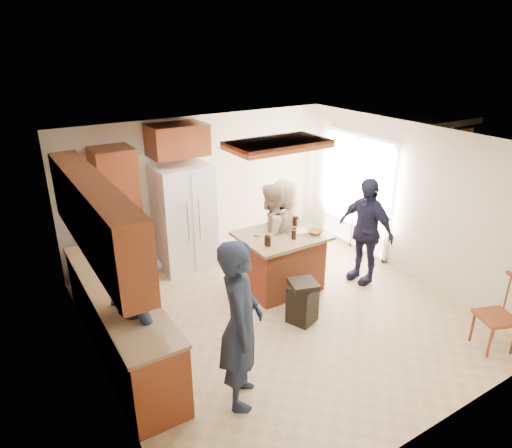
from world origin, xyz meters
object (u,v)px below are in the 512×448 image
person_counter (138,316)px  kitchen_island (281,261)px  refrigerator (184,218)px  person_side_right (365,231)px  person_behind_left (270,235)px  trash_bin (303,301)px  spindle_chair (498,317)px  person_front_left (241,325)px  person_behind_right (283,229)px

person_counter → kitchen_island: person_counter is taller
refrigerator → person_side_right: bearing=-41.2°
person_behind_left → trash_bin: bearing=63.0°
trash_bin → person_behind_left: bearing=78.5°
spindle_chair → person_front_left: bearing=163.6°
person_side_right → trash_bin: 1.71m
person_behind_left → spindle_chair: bearing=101.4°
trash_bin → spindle_chair: 2.47m
refrigerator → kitchen_island: (0.96, -1.48, -0.43)m
refrigerator → spindle_chair: size_ratio=1.81×
person_counter → trash_bin: 2.32m
kitchen_island → trash_bin: (-0.27, -0.92, -0.16)m
person_side_right → trash_bin: size_ratio=2.76×
refrigerator → trash_bin: size_ratio=2.86×
person_side_right → refrigerator: refrigerator is taller
spindle_chair → person_counter: bearing=155.1°
person_counter → trash_bin: person_counter is taller
person_behind_left → person_counter: 2.72m
person_behind_left → person_side_right: (1.32, -0.73, 0.03)m
person_counter → refrigerator: refrigerator is taller
person_front_left → spindle_chair: (3.19, -0.94, -0.50)m
person_front_left → refrigerator: 3.32m
person_counter → refrigerator: 2.80m
refrigerator → person_counter: bearing=-124.3°
person_front_left → refrigerator: (0.78, 3.22, -0.06)m
person_behind_right → person_side_right: bearing=141.0°
person_front_left → spindle_chair: person_front_left is taller
kitchen_island → spindle_chair: bearing=-61.5°
spindle_chair → refrigerator: bearing=120.0°
person_counter → person_front_left: bearing=-156.4°
person_behind_left → person_side_right: size_ratio=0.96×
kitchen_island → trash_bin: kitchen_island is taller
kitchen_island → spindle_chair: size_ratio=1.29×
person_behind_right → person_side_right: person_side_right is taller
trash_bin → kitchen_island: bearing=73.3°
person_behind_right → refrigerator: bearing=-39.8°
person_front_left → refrigerator: size_ratio=1.06×
person_behind_right → spindle_chair: (1.15, -3.05, -0.37)m
refrigerator → person_behind_right: bearing=-41.5°
person_behind_right → kitchen_island: 0.59m
kitchen_island → trash_bin: size_ratio=2.03×
person_front_left → trash_bin: 1.79m
person_side_right → trash_bin: bearing=-82.0°
person_front_left → person_behind_right: 2.94m
person_counter → trash_bin: bearing=-109.7°
person_counter → spindle_chair: person_counter is taller
person_behind_right → trash_bin: bearing=67.8°
person_front_left → person_side_right: person_front_left is taller
person_behind_right → person_counter: (-2.83, -1.20, 0.01)m
person_behind_left → person_side_right: person_side_right is taller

